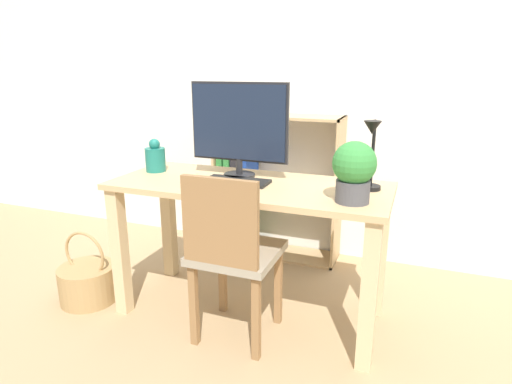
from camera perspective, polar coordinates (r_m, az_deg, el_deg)
ground_plane at (r=2.50m, az=-0.86°, el=-15.61°), size 10.00×10.00×0.00m
wall_back at (r=3.05m, az=6.19°, el=15.79°), size 8.00×0.05×2.60m
desk at (r=2.24m, az=-0.92°, el=-2.45°), size 1.43×0.60×0.75m
monitor at (r=2.28m, az=-2.29°, el=8.91°), size 0.54×0.17×0.50m
keyboard at (r=2.21m, az=-2.57°, el=1.45°), size 0.34×0.14×0.02m
vase at (r=2.50m, az=-13.28°, el=4.46°), size 0.11×0.11×0.19m
desk_lamp at (r=2.06m, az=15.18°, el=5.54°), size 0.10×0.19×0.34m
potted_plant at (r=1.90m, az=12.93°, el=2.88°), size 0.19×0.19×0.27m
chair at (r=2.05m, az=-3.21°, el=-7.84°), size 0.40×0.40×0.87m
bookshelf at (r=3.09m, az=-0.32°, el=1.04°), size 0.89×0.28×1.01m
basket at (r=2.73m, az=-21.52°, el=-11.09°), size 0.32×0.32×0.43m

